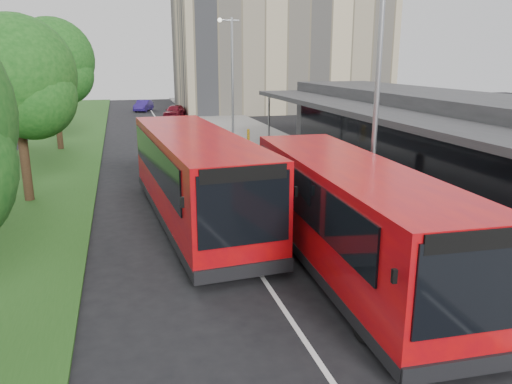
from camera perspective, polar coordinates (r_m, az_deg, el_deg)
ground at (r=13.40m, az=0.48°, el=-9.37°), size 120.00×120.00×0.00m
pavement at (r=33.53m, az=1.14°, el=5.66°), size 5.00×80.00×0.15m
grass_verge at (r=32.43m, az=-21.55°, el=4.24°), size 5.00×80.00×0.10m
lane_centre_line at (r=27.52m, az=-7.99°, el=3.29°), size 0.12×70.00×0.01m
kerb_dashes at (r=31.93m, az=-3.03°, el=5.04°), size 0.12×56.00×0.01m
office_block at (r=56.57m, az=2.80°, el=18.53°), size 22.00×12.00×18.00m
station_building at (r=24.55m, az=20.35°, el=5.92°), size 7.70×26.00×4.00m
tree_mid at (r=21.15m, az=-25.79°, el=11.14°), size 4.49×4.49×7.18m
tree_far at (r=33.01m, az=-22.25°, el=13.23°), size 4.93×4.93×7.92m
lamp_post_near at (r=15.65m, az=13.43°, el=11.63°), size 1.44×0.28×8.00m
lamp_post_far at (r=34.57m, az=-2.87°, el=13.66°), size 1.44×0.28×8.00m
bus_main at (r=13.37m, az=10.63°, el=-2.83°), size 3.04×10.42×2.92m
bus_second at (r=17.20m, az=-7.00°, el=1.67°), size 3.58×11.14×3.11m
litter_bin at (r=23.86m, az=7.89°, el=2.79°), size 0.48×0.48×0.77m
bollard at (r=31.76m, az=-0.88°, el=6.24°), size 0.21×0.21×1.07m
car_near at (r=49.12m, az=-9.28°, el=9.11°), size 2.77×4.00×1.26m
car_far at (r=55.95m, az=-12.74°, el=9.62°), size 2.38×3.88×1.21m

